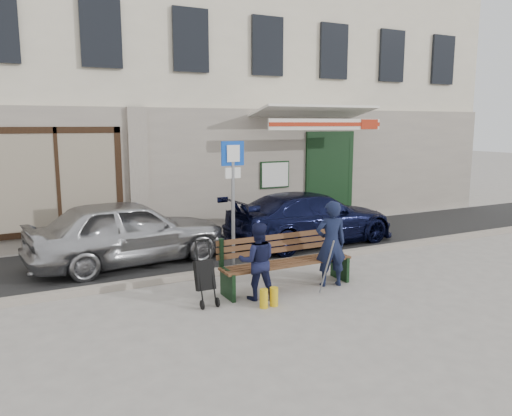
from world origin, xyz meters
TOP-DOWN VIEW (x-y plane):
  - ground at (0.00, 0.00)m, footprint 80.00×80.00m
  - asphalt_lane at (0.00, 3.10)m, footprint 60.00×3.20m
  - curb at (0.00, 1.50)m, footprint 60.00×0.18m
  - building at (0.01, 8.45)m, footprint 20.00×8.27m
  - car_silver at (-2.11, 3.01)m, footprint 4.12×2.03m
  - car_navy at (2.15, 2.82)m, footprint 4.33×1.96m
  - parking_sign at (-0.38, 1.70)m, footprint 0.46×0.08m
  - bench at (-0.07, 0.27)m, footprint 2.40×1.17m
  - man at (0.73, 0.03)m, footprint 0.63×0.49m
  - woman at (-0.72, 0.01)m, footprint 0.74×0.66m
  - stroller at (-1.57, 0.17)m, footprint 0.29×0.42m

SIDE VIEW (x-z plane):
  - ground at x=0.00m, z-range 0.00..0.00m
  - asphalt_lane at x=0.00m, z-range 0.00..0.01m
  - curb at x=0.00m, z-range 0.00..0.12m
  - stroller at x=-1.57m, z-range -0.06..0.96m
  - bench at x=-0.07m, z-range -0.03..0.95m
  - car_navy at x=2.15m, z-range 0.00..1.23m
  - woman at x=-0.72m, z-range 0.00..1.26m
  - car_silver at x=-2.11m, z-range 0.00..1.35m
  - man at x=0.73m, z-range 0.00..1.51m
  - parking_sign at x=-0.38m, z-range 0.41..2.90m
  - building at x=0.01m, z-range -0.03..9.97m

